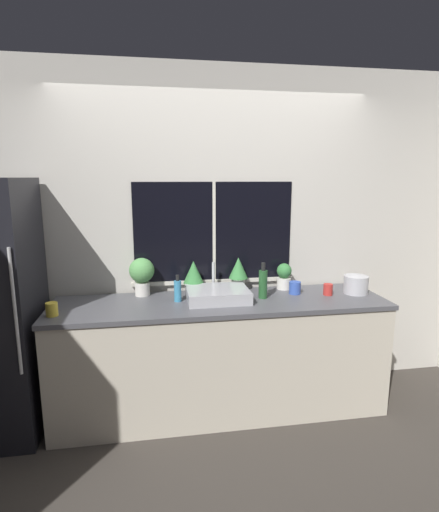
# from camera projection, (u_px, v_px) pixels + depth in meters

# --- Properties ---
(ground_plane) EXTENTS (14.00, 14.00, 0.00)m
(ground_plane) POSITION_uv_depth(u_px,v_px,m) (228.00, 432.00, 2.91)
(ground_plane) COLOR #38332D
(wall_back) EXTENTS (8.00, 0.09, 2.70)m
(wall_back) POSITION_uv_depth(u_px,v_px,m) (213.00, 235.00, 3.33)
(wall_back) COLOR #BCB7AD
(wall_back) RESTS_ON ground_plane
(wall_right) EXTENTS (0.06, 7.00, 2.70)m
(wall_right) POSITION_uv_depth(u_px,v_px,m) (402.00, 221.00, 4.46)
(wall_right) COLOR #BCB7AD
(wall_right) RESTS_ON ground_plane
(counter) EXTENTS (2.55, 0.66, 0.90)m
(counter) POSITION_uv_depth(u_px,v_px,m) (221.00, 355.00, 3.13)
(counter) COLOR beige
(counter) RESTS_ON ground_plane
(sink) EXTENTS (0.47, 0.43, 0.25)m
(sink) POSITION_uv_depth(u_px,v_px,m) (217.00, 294.00, 3.06)
(sink) COLOR #ADADB2
(sink) RESTS_ON counter
(potted_plant_far_left) EXTENTS (0.20, 0.20, 0.30)m
(potted_plant_far_left) POSITION_uv_depth(u_px,v_px,m) (142.00, 273.00, 3.16)
(potted_plant_far_left) COLOR silver
(potted_plant_far_left) RESTS_ON counter
(potted_plant_center_left) EXTENTS (0.17, 0.17, 0.27)m
(potted_plant_center_left) POSITION_uv_depth(u_px,v_px,m) (194.00, 275.00, 3.23)
(potted_plant_center_left) COLOR silver
(potted_plant_center_left) RESTS_ON counter
(potted_plant_center_right) EXTENTS (0.16, 0.16, 0.28)m
(potted_plant_center_right) POSITION_uv_depth(u_px,v_px,m) (238.00, 272.00, 3.29)
(potted_plant_center_right) COLOR silver
(potted_plant_center_right) RESTS_ON counter
(potted_plant_far_right) EXTENTS (0.12, 0.12, 0.22)m
(potted_plant_far_right) POSITION_uv_depth(u_px,v_px,m) (284.00, 276.00, 3.36)
(potted_plant_far_right) COLOR silver
(potted_plant_far_right) RESTS_ON counter
(soap_bottle) EXTENTS (0.05, 0.05, 0.21)m
(soap_bottle) POSITION_uv_depth(u_px,v_px,m) (178.00, 290.00, 3.02)
(soap_bottle) COLOR teal
(soap_bottle) RESTS_ON counter
(bottle_tall) EXTENTS (0.07, 0.07, 0.28)m
(bottle_tall) POSITION_uv_depth(u_px,v_px,m) (263.00, 283.00, 3.10)
(bottle_tall) COLOR #235128
(bottle_tall) RESTS_ON counter
(mug_yellow) EXTENTS (0.08, 0.08, 0.09)m
(mug_yellow) POSITION_uv_depth(u_px,v_px,m) (52.00, 309.00, 2.71)
(mug_yellow) COLOR gold
(mug_yellow) RESTS_ON counter
(mug_blue) EXTENTS (0.09, 0.09, 0.10)m
(mug_blue) POSITION_uv_depth(u_px,v_px,m) (295.00, 288.00, 3.22)
(mug_blue) COLOR #3351AD
(mug_blue) RESTS_ON counter
(mug_red) EXTENTS (0.07, 0.07, 0.09)m
(mug_red) POSITION_uv_depth(u_px,v_px,m) (328.00, 289.00, 3.19)
(mug_red) COLOR #B72D28
(mug_red) RESTS_ON counter
(kettle) EXTENTS (0.19, 0.19, 0.16)m
(kettle) POSITION_uv_depth(u_px,v_px,m) (356.00, 284.00, 3.23)
(kettle) COLOR #B2B2B7
(kettle) RESTS_ON counter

